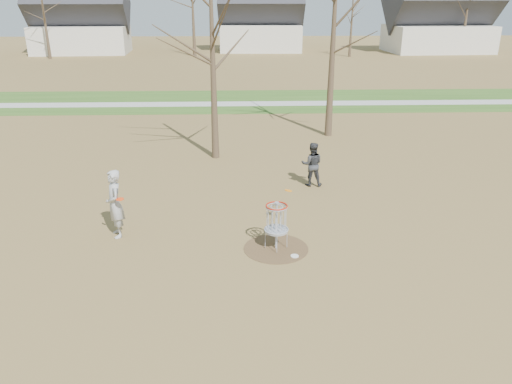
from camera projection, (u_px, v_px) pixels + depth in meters
ground at (276, 248)px, 13.80m from camera, size 160.00×160.00×0.00m
green_band at (253, 101)px, 33.33m from camera, size 160.00×8.00×0.01m
footpath at (254, 104)px, 32.40m from camera, size 160.00×1.50×0.01m
dirt_circle at (276, 248)px, 13.80m from camera, size 1.80×1.80×0.01m
player_standing at (115, 204)px, 14.19m from camera, size 0.72×0.86×2.00m
player_throwing at (312, 164)px, 18.13m from camera, size 0.85×0.69×1.63m
disc_grounded at (295, 256)px, 13.36m from camera, size 0.22×0.22×0.02m
discs_in_play at (211, 194)px, 14.28m from camera, size 4.99×0.96×0.15m
disc_golf_basket at (276, 218)px, 13.46m from camera, size 0.64×0.64×1.35m
bare_trees at (268, 10)px, 45.20m from camera, size 52.62×44.98×9.00m
houses_row at (280, 22)px, 61.55m from camera, size 56.51×10.01×7.26m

